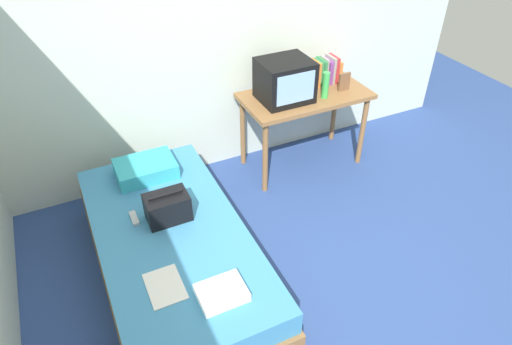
# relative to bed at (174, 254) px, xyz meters

# --- Properties ---
(ground_plane) EXTENTS (8.00, 8.00, 0.00)m
(ground_plane) POSITION_rel_bed_xyz_m (0.87, -0.72, -0.22)
(ground_plane) COLOR #2D4784
(wall_back) EXTENTS (5.20, 0.10, 2.60)m
(wall_back) POSITION_rel_bed_xyz_m (0.87, 1.28, 1.08)
(wall_back) COLOR silver
(wall_back) RESTS_ON ground
(bed) EXTENTS (1.00, 2.00, 0.46)m
(bed) POSITION_rel_bed_xyz_m (0.00, 0.00, 0.00)
(bed) COLOR olive
(bed) RESTS_ON ground
(desk) EXTENTS (1.16, 0.60, 0.76)m
(desk) POSITION_rel_bed_xyz_m (1.56, 0.87, 0.43)
(desk) COLOR olive
(desk) RESTS_ON ground
(tv) EXTENTS (0.44, 0.39, 0.36)m
(tv) POSITION_rel_bed_xyz_m (1.34, 0.86, 0.71)
(tv) COLOR black
(tv) RESTS_ON desk
(water_bottle) EXTENTS (0.06, 0.06, 0.24)m
(water_bottle) POSITION_rel_bed_xyz_m (1.68, 0.73, 0.65)
(water_bottle) COLOR green
(water_bottle) RESTS_ON desk
(book_row) EXTENTS (0.26, 0.17, 0.25)m
(book_row) POSITION_rel_bed_xyz_m (1.85, 1.00, 0.65)
(book_row) COLOR #CC7233
(book_row) RESTS_ON desk
(picture_frame) EXTENTS (0.11, 0.02, 0.17)m
(picture_frame) POSITION_rel_bed_xyz_m (1.91, 0.78, 0.61)
(picture_frame) COLOR brown
(picture_frame) RESTS_ON desk
(pillow) EXTENTS (0.46, 0.33, 0.12)m
(pillow) POSITION_rel_bed_xyz_m (0.02, 0.70, 0.29)
(pillow) COLOR #33A8B7
(pillow) RESTS_ON bed
(handbag) EXTENTS (0.30, 0.20, 0.23)m
(handbag) POSITION_rel_bed_xyz_m (0.03, 0.13, 0.33)
(handbag) COLOR black
(handbag) RESTS_ON bed
(magazine) EXTENTS (0.21, 0.29, 0.01)m
(magazine) POSITION_rel_bed_xyz_m (-0.17, -0.44, 0.23)
(magazine) COLOR white
(magazine) RESTS_ON bed
(remote_dark) EXTENTS (0.04, 0.16, 0.02)m
(remote_dark) POSITION_rel_bed_xyz_m (0.23, -0.60, 0.24)
(remote_dark) COLOR black
(remote_dark) RESTS_ON bed
(remote_silver) EXTENTS (0.04, 0.14, 0.02)m
(remote_silver) POSITION_rel_bed_xyz_m (-0.19, 0.23, 0.24)
(remote_silver) COLOR #B7B7BC
(remote_silver) RESTS_ON bed
(folded_towel) EXTENTS (0.28, 0.22, 0.06)m
(folded_towel) POSITION_rel_bed_xyz_m (0.12, -0.65, 0.26)
(folded_towel) COLOR white
(folded_towel) RESTS_ON bed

